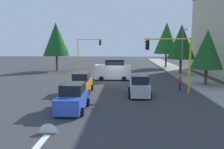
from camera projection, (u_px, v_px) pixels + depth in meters
ground_plane at (115, 82)px, 29.21m from camera, size 120.00×120.00×0.00m
sidewalk_kerb at (189, 77)px, 33.60m from camera, size 80.00×4.00×0.15m
lane_arrow_near at (71, 106)px, 17.96m from camera, size 2.40×1.10×1.10m
lane_arrow_mid at (45, 137)px, 12.02m from camera, size 2.40×1.10×1.10m
traffic_signal_far_right at (88, 48)px, 42.82m from camera, size 0.36×4.59×5.77m
traffic_signal_near_left at (171, 54)px, 22.46m from camera, size 0.36×4.59×5.46m
street_lamp_curbside at (183, 47)px, 31.73m from camera, size 2.15×0.28×7.00m
tree_roadside_far at (167, 38)px, 45.75m from camera, size 4.93×4.93×9.05m
tree_roadside_mid at (181, 42)px, 35.93m from camera, size 4.30×4.30×7.86m
tree_opposite_side at (56, 39)px, 40.91m from camera, size 4.68×4.68×8.58m
tree_roadside_near at (207, 49)px, 26.13m from camera, size 3.54×3.54×6.44m
delivery_van_white at (113, 70)px, 31.04m from camera, size 2.22×4.80×2.77m
car_silver at (139, 86)px, 21.43m from camera, size 3.80×2.05×1.98m
car_blue at (73, 98)px, 16.77m from camera, size 4.07×2.08×1.98m
car_orange at (81, 84)px, 22.95m from camera, size 4.13×2.01×1.98m
pedestrian_crossing at (180, 82)px, 23.94m from camera, size 0.40×0.24×1.70m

